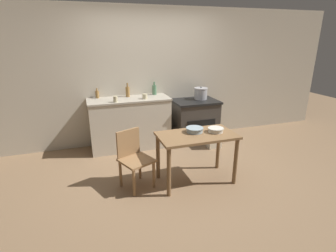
# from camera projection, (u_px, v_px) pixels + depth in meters

# --- Properties ---
(ground_plane) EXTENTS (14.00, 14.00, 0.00)m
(ground_plane) POSITION_uv_depth(u_px,v_px,m) (178.00, 174.00, 4.04)
(ground_plane) COLOR #896B4C
(wall_back) EXTENTS (8.00, 0.07, 2.55)m
(wall_back) POSITION_uv_depth(u_px,v_px,m) (150.00, 77.00, 5.05)
(wall_back) COLOR beige
(wall_back) RESTS_ON ground_plane
(counter_cabinet) EXTENTS (1.48, 0.58, 0.95)m
(counter_cabinet) POSITION_uv_depth(u_px,v_px,m) (130.00, 123.00, 4.88)
(counter_cabinet) COLOR beige
(counter_cabinet) RESTS_ON ground_plane
(stove) EXTENTS (0.86, 0.67, 0.83)m
(stove) POSITION_uv_depth(u_px,v_px,m) (195.00, 120.00, 5.25)
(stove) COLOR #38332D
(stove) RESTS_ON ground_plane
(work_table) EXTENTS (1.08, 0.60, 0.72)m
(work_table) POSITION_uv_depth(u_px,v_px,m) (197.00, 142.00, 3.66)
(work_table) COLOR olive
(work_table) RESTS_ON ground_plane
(chair) EXTENTS (0.53, 0.53, 0.80)m
(chair) POSITION_uv_depth(u_px,v_px,m) (134.00, 157.00, 3.61)
(chair) COLOR #997047
(chair) RESTS_ON ground_plane
(flour_sack) EXTENTS (0.25, 0.18, 0.37)m
(flour_sack) POSITION_uv_depth(u_px,v_px,m) (214.00, 138.00, 4.95)
(flour_sack) COLOR beige
(flour_sack) RESTS_ON ground_plane
(stock_pot) EXTENTS (0.26, 0.26, 0.25)m
(stock_pot) POSITION_uv_depth(u_px,v_px,m) (201.00, 93.00, 5.18)
(stock_pot) COLOR #A8A8AD
(stock_pot) RESTS_ON stove
(mixing_bowl_large) EXTENTS (0.25, 0.25, 0.07)m
(mixing_bowl_large) POSITION_uv_depth(u_px,v_px,m) (195.00, 130.00, 3.69)
(mixing_bowl_large) COLOR #93A8B2
(mixing_bowl_large) RESTS_ON work_table
(mixing_bowl_small) EXTENTS (0.22, 0.22, 0.06)m
(mixing_bowl_small) POSITION_uv_depth(u_px,v_px,m) (216.00, 130.00, 3.70)
(mixing_bowl_small) COLOR silver
(mixing_bowl_small) RESTS_ON work_table
(bottle_far_left) EXTENTS (0.07, 0.07, 0.18)m
(bottle_far_left) POSITION_uv_depth(u_px,v_px,m) (97.00, 94.00, 4.74)
(bottle_far_left) COLOR olive
(bottle_far_left) RESTS_ON counter_cabinet
(bottle_left) EXTENTS (0.08, 0.08, 0.25)m
(bottle_left) POSITION_uv_depth(u_px,v_px,m) (154.00, 90.00, 5.02)
(bottle_left) COLOR #517F5B
(bottle_left) RESTS_ON counter_cabinet
(bottle_mid_left) EXTENTS (0.08, 0.08, 0.26)m
(bottle_mid_left) POSITION_uv_depth(u_px,v_px,m) (128.00, 91.00, 4.84)
(bottle_mid_left) COLOR olive
(bottle_mid_left) RESTS_ON counter_cabinet
(cup_center_left) EXTENTS (0.09, 0.09, 0.09)m
(cup_center_left) POSITION_uv_depth(u_px,v_px,m) (145.00, 96.00, 4.69)
(cup_center_left) COLOR beige
(cup_center_left) RESTS_ON counter_cabinet
(cup_center) EXTENTS (0.07, 0.07, 0.10)m
(cup_center) POSITION_uv_depth(u_px,v_px,m) (115.00, 99.00, 4.45)
(cup_center) COLOR beige
(cup_center) RESTS_ON counter_cabinet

